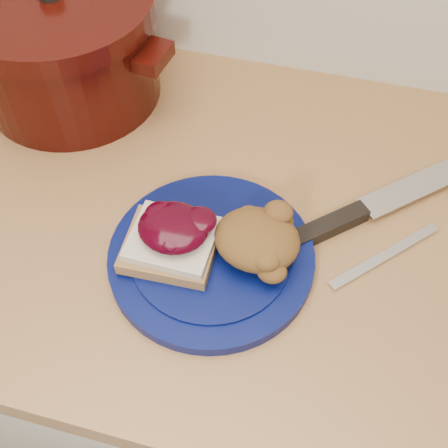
% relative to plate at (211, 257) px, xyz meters
% --- Properties ---
extents(base_cabinet, '(4.00, 0.60, 0.86)m').
position_rel_plate_xyz_m(base_cabinet, '(-0.04, 0.08, -0.48)').
color(base_cabinet, beige).
rests_on(base_cabinet, floor).
extents(plate, '(0.26, 0.26, 0.02)m').
position_rel_plate_xyz_m(plate, '(0.00, 0.00, 0.00)').
color(plate, '#040C45').
rests_on(plate, wood_countertop).
extents(sandwich, '(0.11, 0.09, 0.05)m').
position_rel_plate_xyz_m(sandwich, '(-0.04, -0.01, 0.03)').
color(sandwich, olive).
rests_on(sandwich, plate).
extents(stuffing_mound, '(0.10, 0.09, 0.05)m').
position_rel_plate_xyz_m(stuffing_mound, '(0.05, 0.01, 0.04)').
color(stuffing_mound, brown).
rests_on(stuffing_mound, plate).
extents(chef_knife, '(0.26, 0.24, 0.02)m').
position_rel_plate_xyz_m(chef_knife, '(0.15, 0.10, 0.00)').
color(chef_knife, black).
rests_on(chef_knife, wood_countertop).
extents(butter_knife, '(0.12, 0.13, 0.00)m').
position_rel_plate_xyz_m(butter_knife, '(0.20, 0.06, -0.00)').
color(butter_knife, silver).
rests_on(butter_knife, wood_countertop).
extents(dutch_oven, '(0.32, 0.30, 0.17)m').
position_rel_plate_xyz_m(dutch_oven, '(-0.28, 0.24, 0.07)').
color(dutch_oven, black).
rests_on(dutch_oven, wood_countertop).
extents(pepper_grinder, '(0.07, 0.07, 0.12)m').
position_rel_plate_xyz_m(pepper_grinder, '(-0.34, 0.30, 0.06)').
color(pepper_grinder, black).
rests_on(pepper_grinder, wood_countertop).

